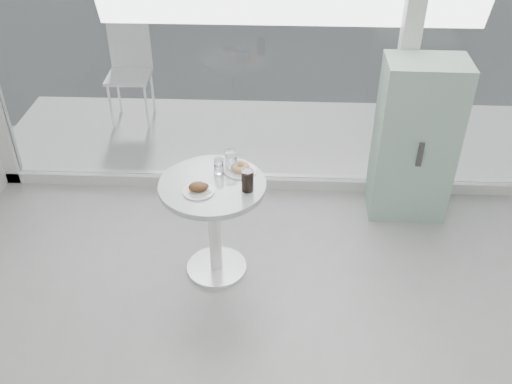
{
  "coord_description": "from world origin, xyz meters",
  "views": [
    {
      "loc": [
        -0.07,
        -1.2,
        2.91
      ],
      "look_at": [
        -0.2,
        1.7,
        0.85
      ],
      "focal_mm": 40.0,
      "sensor_mm": 36.0,
      "label": 1
    }
  ],
  "objects_px": {
    "patio_chair": "(130,67)",
    "main_table": "(214,210)",
    "plate_donut": "(240,169)",
    "cola_glass": "(248,181)",
    "plate_fritter": "(199,189)",
    "mint_cabinet": "(415,140)",
    "water_tumbler_a": "(219,167)",
    "water_tumbler_b": "(231,161)"
  },
  "relations": [
    {
      "from": "plate_donut",
      "to": "plate_fritter",
      "type": "bearing_deg",
      "value": -134.52
    },
    {
      "from": "patio_chair",
      "to": "cola_glass",
      "type": "distance_m",
      "value": 2.7
    },
    {
      "from": "patio_chair",
      "to": "plate_fritter",
      "type": "bearing_deg",
      "value": -68.28
    },
    {
      "from": "main_table",
      "to": "water_tumbler_a",
      "type": "height_order",
      "value": "water_tumbler_a"
    },
    {
      "from": "patio_chair",
      "to": "plate_fritter",
      "type": "relative_size",
      "value": 4.73
    },
    {
      "from": "main_table",
      "to": "plate_donut",
      "type": "height_order",
      "value": "plate_donut"
    },
    {
      "from": "patio_chair",
      "to": "water_tumbler_a",
      "type": "bearing_deg",
      "value": -63.81
    },
    {
      "from": "mint_cabinet",
      "to": "plate_donut",
      "type": "bearing_deg",
      "value": -152.07
    },
    {
      "from": "patio_chair",
      "to": "water_tumbler_a",
      "type": "xyz_separation_m",
      "value": [
        1.12,
        -2.15,
        0.21
      ]
    },
    {
      "from": "plate_donut",
      "to": "cola_glass",
      "type": "xyz_separation_m",
      "value": [
        0.06,
        -0.22,
        0.05
      ]
    },
    {
      "from": "main_table",
      "to": "plate_fritter",
      "type": "relative_size",
      "value": 3.69
    },
    {
      "from": "water_tumbler_a",
      "to": "water_tumbler_b",
      "type": "relative_size",
      "value": 0.82
    },
    {
      "from": "plate_donut",
      "to": "cola_glass",
      "type": "height_order",
      "value": "cola_glass"
    },
    {
      "from": "main_table",
      "to": "water_tumbler_a",
      "type": "distance_m",
      "value": 0.3
    },
    {
      "from": "patio_chair",
      "to": "water_tumbler_a",
      "type": "height_order",
      "value": "patio_chair"
    },
    {
      "from": "plate_fritter",
      "to": "water_tumbler_a",
      "type": "xyz_separation_m",
      "value": [
        0.11,
        0.23,
        0.02
      ]
    },
    {
      "from": "cola_glass",
      "to": "plate_donut",
      "type": "bearing_deg",
      "value": 105.65
    },
    {
      "from": "plate_donut",
      "to": "water_tumbler_a",
      "type": "distance_m",
      "value": 0.15
    },
    {
      "from": "plate_fritter",
      "to": "water_tumbler_b",
      "type": "xyz_separation_m",
      "value": [
        0.19,
        0.3,
        0.03
      ]
    },
    {
      "from": "plate_fritter",
      "to": "water_tumbler_a",
      "type": "height_order",
      "value": "water_tumbler_a"
    },
    {
      "from": "patio_chair",
      "to": "plate_donut",
      "type": "distance_m",
      "value": 2.48
    },
    {
      "from": "plate_donut",
      "to": "water_tumbler_b",
      "type": "relative_size",
      "value": 1.69
    },
    {
      "from": "mint_cabinet",
      "to": "water_tumbler_a",
      "type": "relative_size",
      "value": 12.09
    },
    {
      "from": "patio_chair",
      "to": "water_tumbler_b",
      "type": "height_order",
      "value": "patio_chair"
    },
    {
      "from": "main_table",
      "to": "water_tumbler_b",
      "type": "relative_size",
      "value": 5.79
    },
    {
      "from": "main_table",
      "to": "water_tumbler_a",
      "type": "bearing_deg",
      "value": 75.15
    },
    {
      "from": "main_table",
      "to": "mint_cabinet",
      "type": "distance_m",
      "value": 1.72
    },
    {
      "from": "plate_fritter",
      "to": "water_tumbler_a",
      "type": "bearing_deg",
      "value": 64.73
    },
    {
      "from": "plate_fritter",
      "to": "plate_donut",
      "type": "relative_size",
      "value": 0.93
    },
    {
      "from": "main_table",
      "to": "cola_glass",
      "type": "distance_m",
      "value": 0.39
    },
    {
      "from": "patio_chair",
      "to": "water_tumbler_b",
      "type": "bearing_deg",
      "value": -61.43
    },
    {
      "from": "main_table",
      "to": "mint_cabinet",
      "type": "bearing_deg",
      "value": 28.72
    },
    {
      "from": "mint_cabinet",
      "to": "cola_glass",
      "type": "height_order",
      "value": "mint_cabinet"
    },
    {
      "from": "mint_cabinet",
      "to": "plate_fritter",
      "type": "xyz_separation_m",
      "value": [
        -1.58,
        -0.93,
        0.14
      ]
    },
    {
      "from": "plate_fritter",
      "to": "plate_donut",
      "type": "distance_m",
      "value": 0.36
    },
    {
      "from": "mint_cabinet",
      "to": "plate_fritter",
      "type": "bearing_deg",
      "value": -148.46
    },
    {
      "from": "mint_cabinet",
      "to": "plate_donut",
      "type": "distance_m",
      "value": 1.49
    },
    {
      "from": "plate_donut",
      "to": "patio_chair",
      "type": "bearing_deg",
      "value": 120.88
    },
    {
      "from": "mint_cabinet",
      "to": "cola_glass",
      "type": "bearing_deg",
      "value": -143.62
    },
    {
      "from": "mint_cabinet",
      "to": "plate_fritter",
      "type": "relative_size",
      "value": 6.32
    },
    {
      "from": "mint_cabinet",
      "to": "water_tumbler_b",
      "type": "bearing_deg",
      "value": -154.53
    },
    {
      "from": "patio_chair",
      "to": "main_table",
      "type": "bearing_deg",
      "value": -65.81
    }
  ]
}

